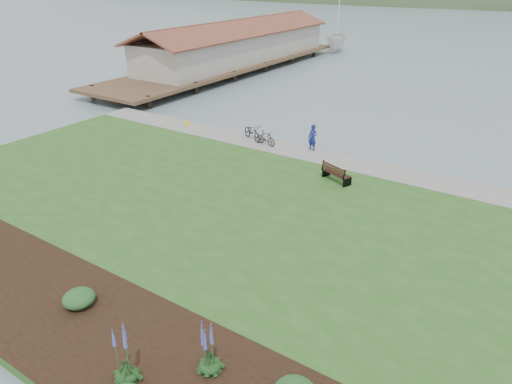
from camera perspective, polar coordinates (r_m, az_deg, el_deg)
ground at (r=21.95m, az=-1.23°, el=-1.77°), size 600.00×600.00×0.00m
lawn at (r=20.44m, az=-4.41°, el=-3.44°), size 34.00×20.00×0.40m
shoreline_path at (r=27.24m, az=7.00°, el=4.67°), size 34.00×2.20×0.03m
garden_bed at (r=14.09m, az=-14.47°, el=-19.05°), size 24.00×4.40×0.04m
pier_pavilion at (r=53.99m, az=-2.38°, el=17.85°), size 8.00×36.00×5.40m
park_bench at (r=23.69m, az=9.90°, el=2.39°), size 1.72×1.20×0.99m
person at (r=27.55m, az=7.10°, el=7.00°), size 0.78×0.61×1.91m
bicycle_a at (r=29.39m, az=-0.47°, el=7.51°), size 1.52×2.07×1.03m
bicycle_b at (r=28.50m, az=1.22°, el=6.76°), size 0.68×1.54×0.90m
sailboat at (r=67.60m, az=9.94°, el=16.87°), size 13.07×13.19×27.54m
pannier at (r=32.73m, az=-8.60°, el=8.48°), size 0.24×0.31×0.30m
echium_0 at (r=12.94m, az=-16.19°, el=-19.24°), size 0.62×0.62×2.09m
echium_1 at (r=12.78m, az=-5.91°, el=-18.83°), size 0.62×0.62×1.86m
shrub_0 at (r=16.12m, az=-21.27°, el=-12.27°), size 1.04×1.04×0.52m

